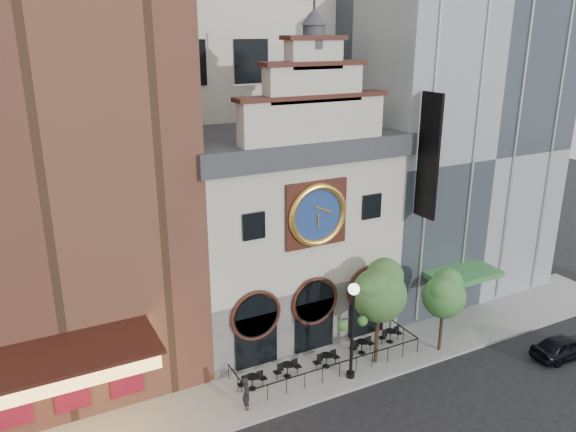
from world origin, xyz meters
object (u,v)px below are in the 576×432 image
(bistro_4, at_px, (390,335))
(tree_right, at_px, (444,293))
(bistro_0, at_px, (252,381))
(bistro_1, at_px, (287,369))
(bistro_2, at_px, (326,359))
(tree_left, at_px, (380,290))
(lamppost, at_px, (353,321))
(car_right, at_px, (564,347))
(pedestrian, at_px, (246,393))
(bistro_3, at_px, (362,346))

(bistro_4, relative_size, tree_right, 0.32)
(bistro_0, bearing_deg, bistro_1, 3.83)
(bistro_1, distance_m, bistro_2, 2.32)
(bistro_1, xyz_separation_m, tree_left, (5.08, -0.97, 3.91))
(bistro_2, xyz_separation_m, lamppost, (0.65, -1.41, 2.91))
(bistro_4, relative_size, lamppost, 0.29)
(tree_right, bearing_deg, lamppost, 179.48)
(bistro_1, bearing_deg, car_right, -19.86)
(tree_left, bearing_deg, tree_right, -9.55)
(bistro_0, distance_m, car_right, 17.84)
(bistro_1, height_order, lamppost, lamppost)
(bistro_2, bearing_deg, tree_right, -12.20)
(bistro_1, bearing_deg, tree_left, -10.84)
(bistro_1, distance_m, lamppost, 4.45)
(bistro_2, distance_m, pedestrian, 5.46)
(bistro_3, height_order, tree_left, tree_left)
(tree_left, bearing_deg, car_right, -24.17)
(tree_left, height_order, tree_right, tree_left)
(bistro_0, distance_m, bistro_3, 6.97)
(tree_left, bearing_deg, bistro_4, 33.01)
(lamppost, xyz_separation_m, tree_right, (6.14, -0.06, 0.19))
(bistro_0, relative_size, tree_right, 0.32)
(lamppost, distance_m, tree_left, 2.42)
(bistro_0, xyz_separation_m, bistro_4, (9.14, 0.43, 0.00))
(bistro_3, height_order, pedestrian, pedestrian)
(tree_right, bearing_deg, bistro_2, 167.80)
(bistro_0, height_order, bistro_1, same)
(bistro_0, bearing_deg, car_right, -17.13)
(bistro_2, bearing_deg, bistro_1, 175.51)
(bistro_2, relative_size, bistro_4, 1.00)
(bistro_0, xyz_separation_m, bistro_3, (6.96, 0.22, 0.00))
(bistro_0, relative_size, lamppost, 0.29)
(bistro_1, relative_size, pedestrian, 0.93)
(bistro_1, height_order, tree_left, tree_left)
(bistro_3, relative_size, pedestrian, 0.93)
(pedestrian, xyz_separation_m, tree_left, (8.07, 0.45, 3.52))
(lamppost, bearing_deg, bistro_2, 117.81)
(lamppost, bearing_deg, bistro_1, 154.86)
(bistro_4, bearing_deg, car_right, -35.73)
(car_right, bearing_deg, bistro_4, 59.44)
(bistro_1, relative_size, lamppost, 0.29)
(bistro_3, bearing_deg, bistro_4, 5.55)
(bistro_2, bearing_deg, pedestrian, -166.87)
(lamppost, relative_size, tree_left, 0.92)
(bistro_3, height_order, car_right, car_right)
(bistro_1, xyz_separation_m, car_right, (14.94, -5.40, 0.06))
(bistro_1, bearing_deg, bistro_2, -4.49)
(bistro_1, xyz_separation_m, lamppost, (2.97, -1.59, 2.91))
(bistro_4, xyz_separation_m, tree_left, (-1.95, -1.27, 3.91))
(bistro_1, xyz_separation_m, tree_right, (9.11, -1.65, 3.10))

